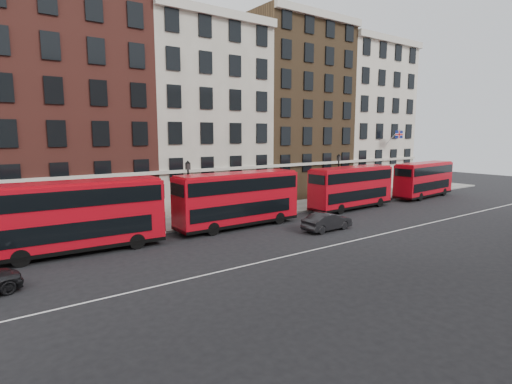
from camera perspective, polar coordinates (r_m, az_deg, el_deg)
ground at (r=29.50m, az=8.35°, el=-6.65°), size 120.00×120.00×0.00m
pavement at (r=37.52m, az=-2.88°, el=-3.23°), size 80.00×5.00×0.15m
kerb at (r=35.48m, az=-0.68°, el=-3.88°), size 80.00×0.30×0.16m
road_centre_line at (r=28.15m, az=11.20°, el=-7.44°), size 70.00×0.12×0.01m
building_terrace at (r=43.10m, az=-8.78°, el=11.75°), size 64.00×11.95×22.00m
bus_a at (r=27.69m, az=-24.62°, el=-3.04°), size 11.13×3.19×4.63m
bus_b at (r=32.33m, az=-2.64°, el=-0.90°), size 10.70×2.71×4.48m
bus_c at (r=41.37m, az=13.46°, el=0.75°), size 10.30×2.85×4.29m
bus_d at (r=51.78m, az=22.85°, el=1.75°), size 10.18×3.33×4.20m
car_front at (r=32.06m, az=10.13°, el=-4.15°), size 4.43×1.69×1.44m
lamp_post_left at (r=32.71m, az=-9.62°, el=0.30°), size 0.44×0.44×5.33m
lamp_post_right at (r=43.58m, az=11.68°, el=2.21°), size 0.44×0.44×5.33m
traffic_light at (r=54.14m, az=22.08°, el=2.25°), size 0.25×0.45×3.27m
iron_railings at (r=39.24m, az=-4.63°, el=-1.88°), size 6.60×0.06×1.00m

